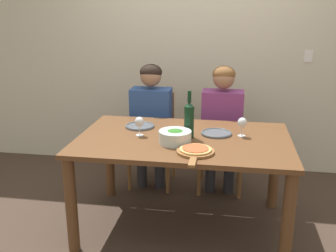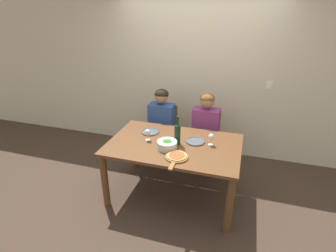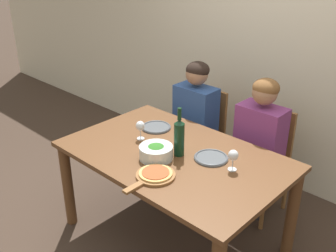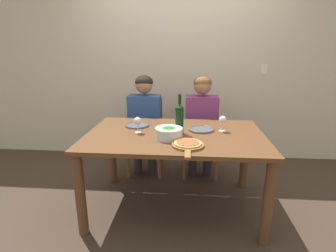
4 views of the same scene
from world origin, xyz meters
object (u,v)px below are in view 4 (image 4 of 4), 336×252
Objects in this scene: person_woman at (145,117)px; wine_glass_right at (223,121)px; wine_glass_left at (138,122)px; chair_left at (147,133)px; dinner_plate_left at (137,125)px; chair_right at (200,134)px; pizza_on_board at (188,145)px; person_man at (201,118)px; dinner_plate_right at (201,129)px; broccoli_bowl at (169,133)px; wine_bottle at (179,118)px.

wine_glass_right is at bearing -36.38° from person_woman.
person_woman is 8.07× the size of wine_glass_left.
chair_left is 3.76× the size of dinner_plate_left.
chair_left is 1.18m from wine_glass_right.
chair_right is 0.84m from wine_glass_right.
chair_right is 1.11m from wine_glass_left.
wine_glass_right is (0.83, -0.11, 0.10)m from dinner_plate_left.
dinner_plate_left is at bearing 133.91° from pizza_on_board.
chair_right is 0.75× the size of person_man.
person_man is 0.97m from wine_glass_left.
person_woman is (-0.68, -0.11, 0.24)m from chair_right.
dinner_plate_right is 0.61m from wine_glass_left.
chair_right is 2.27× the size of pizza_on_board.
pizza_on_board is (0.17, -0.18, -0.03)m from broccoli_bowl.
pizza_on_board is at bearing -97.52° from chair_right.
pizza_on_board reaches higher than dinner_plate_left.
broccoli_bowl is at bearing -108.17° from chair_right.
pizza_on_board is at bearing -47.66° from broccoli_bowl.
person_man is 3.03× the size of pizza_on_board.
wine_bottle is at bearing 103.79° from pizza_on_board.
dinner_plate_left is 1.61× the size of wine_glass_left.
wine_bottle is 0.91× the size of pizza_on_board.
pizza_on_board is 2.66× the size of wine_glass_left.
wine_glass_left reaches higher than dinner_plate_right.
broccoli_bowl reaches higher than dinner_plate_left.
chair_left is 0.68m from chair_right.
wine_glass_left is at bearing -167.64° from dinner_plate_right.
chair_right is 0.96m from wine_bottle.
person_woman is at bearing 116.74° from pizza_on_board.
person_man is (0.68, -0.11, 0.24)m from chair_left.
chair_left reaches higher than dinner_plate_left.
person_woman is 0.68m from person_man.
broccoli_bowl is at bearing -138.35° from dinner_plate_right.
dinner_plate_left is at bearing 171.80° from dinner_plate_right.
wine_glass_right is at bearing -75.03° from person_man.
chair_right is 0.27m from person_man.
person_woman and person_man have the same top height.
chair_right is 6.05× the size of wine_glass_left.
dinner_plate_right is 0.22m from wine_glass_right.
broccoli_bowl is 0.50m from dinner_plate_left.
chair_left is at bearing 110.28° from broccoli_bowl.
dinner_plate_left is 1.61× the size of wine_glass_right.
chair_left is 1.00× the size of chair_right.
person_woman is at bearing 143.62° from wine_glass_right.
person_woman is 1.17m from pizza_on_board.
wine_glass_left reaches higher than chair_right.
person_man is 1.06m from pizza_on_board.
dinner_plate_left is at bearing 154.86° from wine_bottle.
wine_glass_left is at bearing -130.19° from person_man.
pizza_on_board is at bearing -46.09° from dinner_plate_left.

